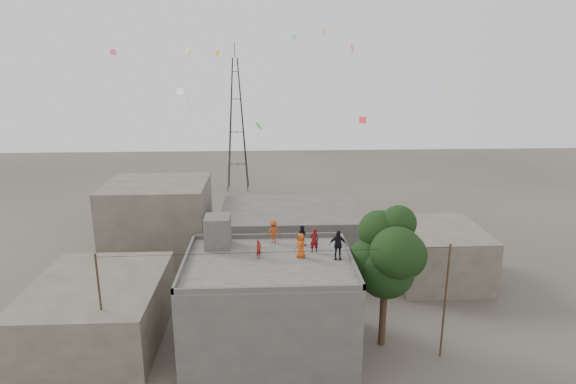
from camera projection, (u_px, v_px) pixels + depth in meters
name	position (u px, v px, depth m)	size (l,w,h in m)	color
ground	(270.00, 351.00, 30.13)	(140.00, 140.00, 0.00)	#3F3A34
main_building	(269.00, 308.00, 29.32)	(10.00, 8.00, 6.10)	#4A4845
parapet	(268.00, 259.00, 28.48)	(10.00, 8.00, 0.30)	#4A4845
stair_head_box	(218.00, 231.00, 30.61)	(1.60, 1.80, 2.00)	#4A4845
neighbor_west	(99.00, 311.00, 31.02)	(8.00, 10.00, 4.00)	#554E43
neighbor_north	(290.00, 235.00, 43.05)	(12.00, 9.00, 5.00)	#4A4845
neighbor_northwest	(159.00, 220.00, 44.16)	(9.00, 8.00, 7.00)	#554E43
neighbor_east	(437.00, 253.00, 39.83)	(7.00, 8.00, 4.40)	#554E43
tree	(389.00, 255.00, 29.43)	(4.90, 4.60, 9.10)	black
utility_line	(278.00, 306.00, 27.94)	(20.12, 0.62, 7.40)	black
transmission_tower	(237.00, 125.00, 66.10)	(2.97, 2.97, 20.01)	black
person_red_adult	(314.00, 240.00, 29.72)	(0.57, 0.38, 1.58)	maroon
person_orange_child	(301.00, 245.00, 28.92)	(0.75, 0.49, 1.53)	#C54F16
person_dark_child	(302.00, 235.00, 30.93)	(0.64, 0.50, 1.33)	black
person_dark_adult	(338.00, 245.00, 28.61)	(1.06, 0.44, 1.81)	black
person_orange_adult	(273.00, 232.00, 31.27)	(0.99, 0.57, 1.53)	#A53E12
person_red_child	(259.00, 249.00, 28.83)	(0.42, 0.28, 1.16)	maroon
kites	(270.00, 79.00, 32.49)	(20.04, 14.94, 6.64)	#FF351A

